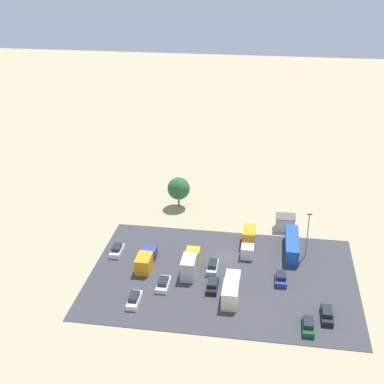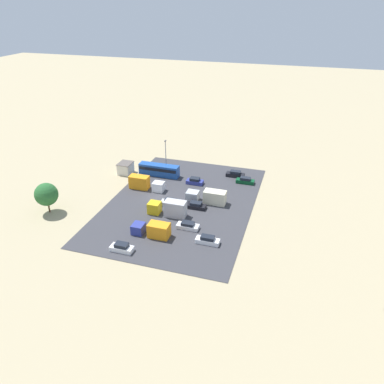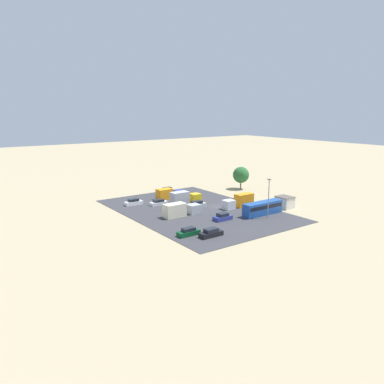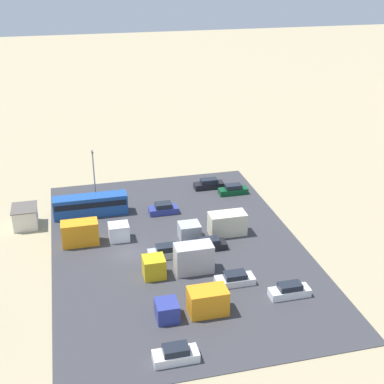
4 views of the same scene
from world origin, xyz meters
TOP-DOWN VIEW (x-y plane):
  - ground_plane at (0.00, 0.00)m, footprint 400.00×400.00m
  - parking_lot_surface at (0.00, 6.47)m, footprint 46.78×32.05m
  - shed_building at (-10.92, -12.92)m, footprint 4.05×3.46m
  - bus at (-12.13, -3.82)m, footprint 2.47×10.62m
  - parked_car_0 at (9.70, 11.12)m, footprint 1.92×4.54m
  - parked_car_1 at (-17.34, 15.43)m, footprint 1.78×4.79m
  - parked_car_2 at (-10.21, 6.54)m, footprint 1.99×4.23m
  - parked_car_3 at (1.33, 10.33)m, footprint 1.88×4.45m
  - parked_car_4 at (20.55, 1.77)m, footprint 1.86×4.34m
  - parked_car_5 at (1.98, 4.65)m, footprint 1.81×4.78m
  - parked_car_6 at (13.46, 16.30)m, footprint 1.72×4.61m
  - parked_car_7 at (-14.32, 18.59)m, footprint 1.74×4.56m
  - parked_truck_0 at (-1.98, 12.30)m, footprint 2.54×9.18m
  - parked_truck_1 at (-3.90, -4.32)m, footprint 2.35×8.75m
  - parked_truck_2 at (5.94, 5.77)m, footprint 2.46×8.39m
  - parked_truck_3 at (14.15, 5.39)m, footprint 2.57×7.64m
  - light_pole_lot_centre at (-14.75, -2.85)m, footprint 0.90×0.28m

SIDE VIEW (x-z plane):
  - ground_plane at x=0.00m, z-range 0.00..0.00m
  - parking_lot_surface at x=0.00m, z-range 0.00..0.08m
  - parked_car_0 at x=9.70m, z-range -0.04..1.39m
  - parked_car_3 at x=1.33m, z-range -0.04..1.41m
  - parked_car_7 at x=-14.32m, z-range -0.05..1.52m
  - parked_car_6 at x=13.46m, z-range -0.05..1.53m
  - parked_car_2 at x=-10.21m, z-range -0.05..1.55m
  - parked_car_1 at x=-17.34m, z-range -0.05..1.55m
  - parked_car_4 at x=20.55m, z-range -0.06..1.57m
  - parked_car_5 at x=1.98m, z-range -0.06..1.60m
  - parked_truck_3 at x=14.15m, z-range -0.04..2.81m
  - shed_building at x=-10.92m, z-range 0.01..2.94m
  - parked_truck_0 at x=-1.98m, z-range -0.05..3.02m
  - parked_truck_1 at x=-3.90m, z-range -0.06..3.15m
  - parked_truck_2 at x=5.94m, z-range -0.07..3.48m
  - bus at x=-12.13m, z-range 0.20..3.23m
  - light_pole_lot_centre at x=-14.75m, z-range 0.51..9.38m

